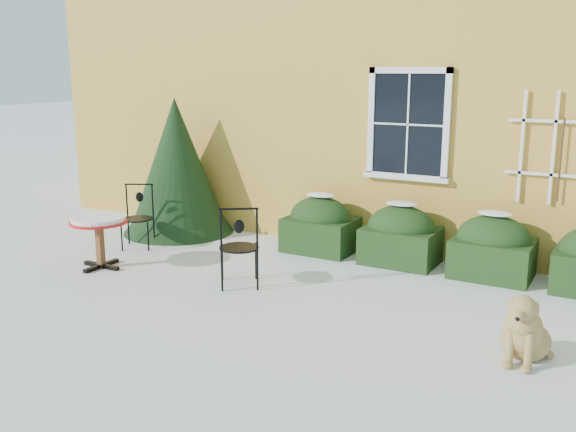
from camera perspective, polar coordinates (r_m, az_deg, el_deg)
The scene contains 8 objects.
ground at distance 7.76m, azimuth -3.67°, elevation -7.94°, with size 80.00×80.00×0.00m, color white.
house at distance 13.66m, azimuth 12.90°, elevation 14.54°, with size 12.40×8.40×6.40m.
hedge_row at distance 9.23m, azimuth 13.80°, elevation -2.26°, with size 4.95×0.80×0.91m.
evergreen_shrub at distance 11.14m, azimuth -9.82°, elevation 3.27°, with size 1.90×1.90×2.30m.
bistro_table at distance 9.38m, azimuth -16.47°, elevation -0.79°, with size 0.80×0.80×0.75m.
patio_chair_near at distance 8.27m, azimuth -4.37°, elevation -2.68°, with size 0.67×0.66×1.08m.
patio_chair_far at distance 10.38m, azimuth -13.20°, elevation -0.02°, with size 0.60×0.59×0.99m.
dog at distance 6.64m, azimuth 20.28°, elevation -9.71°, with size 0.51×0.82×0.74m.
Camera 1 is at (3.99, -6.06, 2.77)m, focal length 40.00 mm.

